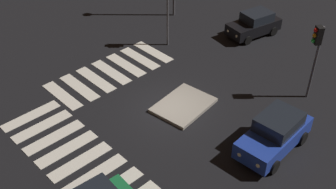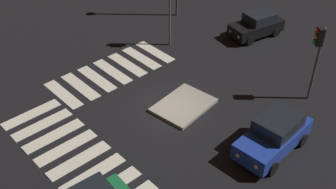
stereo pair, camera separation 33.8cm
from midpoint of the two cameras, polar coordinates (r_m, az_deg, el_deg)
The scene contains 7 objects.
ground_plane at distance 22.54m, azimuth 0.43°, elevation -2.04°, with size 80.00×80.00×0.00m, color black.
traffic_island at distance 22.69m, azimuth 2.57°, elevation -1.49°, with size 3.44×2.76×0.18m.
car_black at distance 29.73m, azimuth 12.35°, elevation 9.24°, with size 4.02×2.35×1.67m.
car_blue at distance 20.30m, azimuth 14.73°, elevation -5.34°, with size 4.31×2.18×1.84m.
traffic_light_west at distance 22.86m, azimuth 20.15°, elevation 6.15°, with size 0.53×0.54×4.38m.
crosswalk_near at distance 25.73m, azimuth -7.23°, elevation 3.14°, with size 7.60×3.20×0.02m.
crosswalk_side at distance 20.10m, azimuth -11.55°, elevation -8.78°, with size 3.20×9.90×0.02m.
Camera 2 is at (11.91, 12.96, 14.08)m, focal length 44.70 mm.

